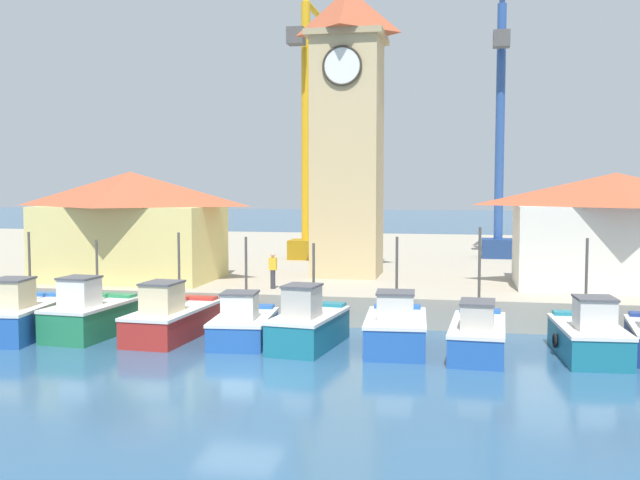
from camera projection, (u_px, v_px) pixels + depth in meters
ground_plane at (239, 380)px, 22.84m from camera, size 300.00×300.00×0.00m
quay_wharf at (365, 262)px, 51.16m from camera, size 120.00×40.00×1.28m
fishing_boat_left_outer at (23, 316)px, 29.39m from camera, size 2.62×5.15×4.08m
fishing_boat_left_inner at (90, 315)px, 29.36m from camera, size 2.41×4.33×3.78m
fishing_boat_mid_left at (172, 318)px, 29.14m from camera, size 2.34×5.27×4.07m
fishing_boat_center at (243, 325)px, 28.29m from camera, size 2.44×4.26×3.97m
fishing_boat_mid_right at (308, 325)px, 27.43m from camera, size 2.48×4.53×3.80m
fishing_boat_right_inner at (396, 329)px, 27.01m from camera, size 2.43×4.46×4.07m
fishing_boat_right_outer at (478, 334)px, 26.39m from camera, size 2.12×5.21×4.45m
fishing_boat_far_right at (589, 336)px, 25.76m from camera, size 2.35×4.60×4.10m
clock_tower at (348, 127)px, 37.97m from camera, size 3.84×3.84×16.12m
warehouse_left at (131, 224)px, 36.70m from camera, size 8.68×5.64×5.31m
warehouse_right at (615, 229)px, 33.93m from camera, size 9.13×5.51×5.22m
port_crane_near at (308, 159)px, 46.78m from camera, size 3.13×9.99×16.06m
port_crane_far at (499, 160)px, 47.44m from camera, size 2.00×8.56×17.43m
dock_worker_near_tower at (273, 270)px, 33.59m from camera, size 0.34×0.22×1.62m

